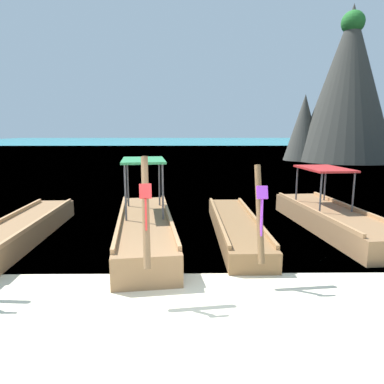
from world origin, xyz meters
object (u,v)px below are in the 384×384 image
(longtail_boat_red_ribbon, at_px, (145,228))
(karst_rock, at_px, (345,88))
(longtail_boat_violet_ribbon, at_px, (236,227))
(longtail_boat_orange_ribbon, at_px, (333,219))
(longtail_boat_blue_ribbon, at_px, (22,231))

(longtail_boat_red_ribbon, xyz_separation_m, karst_rock, (15.36, 23.80, 6.24))
(longtail_boat_violet_ribbon, bearing_deg, longtail_boat_orange_ribbon, 9.24)
(longtail_boat_orange_ribbon, bearing_deg, longtail_boat_blue_ribbon, -174.25)
(longtail_boat_blue_ribbon, xyz_separation_m, karst_rock, (18.61, 23.64, 6.34))
(longtail_boat_blue_ribbon, bearing_deg, longtail_boat_orange_ribbon, 5.75)
(longtail_boat_blue_ribbon, xyz_separation_m, longtail_boat_orange_ribbon, (8.55, 0.86, 0.07))
(longtail_boat_violet_ribbon, xyz_separation_m, longtail_boat_orange_ribbon, (2.87, 0.47, 0.10))
(longtail_boat_orange_ribbon, distance_m, karst_rock, 25.68)
(karst_rock, bearing_deg, longtail_boat_blue_ribbon, -128.21)
(longtail_boat_blue_ribbon, bearing_deg, karst_rock, 51.79)
(longtail_boat_orange_ribbon, xyz_separation_m, karst_rock, (10.06, 22.78, 6.27))
(longtail_boat_blue_ribbon, height_order, karst_rock, karst_rock)
(longtail_boat_red_ribbon, height_order, longtail_boat_orange_ribbon, longtail_boat_orange_ribbon)
(longtail_boat_violet_ribbon, bearing_deg, longtail_boat_red_ribbon, -167.18)
(longtail_boat_red_ribbon, height_order, karst_rock, karst_rock)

